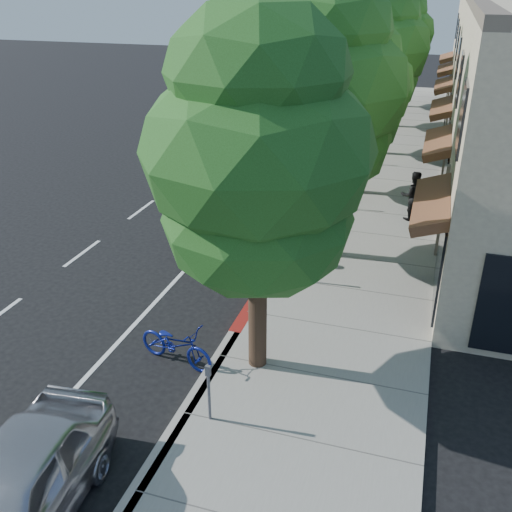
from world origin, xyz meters
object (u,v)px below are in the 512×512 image
at_px(bicycle, 176,344).
at_px(street_tree_3, 374,51).
at_px(near_car_a, 12,496).
at_px(dark_suv_far, 353,100).
at_px(silver_suv, 236,205).
at_px(dark_sedan, 278,178).
at_px(street_tree_4, 387,46).
at_px(street_tree_5, 396,35).
at_px(street_tree_2, 353,90).
at_px(cyclist, 256,238).
at_px(street_tree_1, 322,92).
at_px(white_pickup, 316,123).
at_px(pedestrian, 413,196).
at_px(street_tree_0, 258,159).

bearing_deg(bicycle, street_tree_3, 7.45).
bearing_deg(near_car_a, bicycle, 77.77).
distance_m(street_tree_3, dark_suv_far, 11.32).
height_order(silver_suv, dark_sedan, silver_suv).
bearing_deg(dark_sedan, street_tree_4, 78.58).
distance_m(street_tree_5, silver_suv, 23.02).
bearing_deg(dark_sedan, street_tree_2, 21.07).
bearing_deg(cyclist, street_tree_3, -35.20).
height_order(street_tree_1, white_pickup, street_tree_1).
bearing_deg(dark_sedan, silver_suv, -99.12).
bearing_deg(street_tree_4, dark_suv_far, 117.50).
bearing_deg(bicycle, street_tree_1, -2.79).
relative_size(bicycle, white_pickup, 0.38).
relative_size(bicycle, dark_sedan, 0.42).
bearing_deg(cyclist, street_tree_2, -41.03).
distance_m(street_tree_2, street_tree_3, 6.05).
xyz_separation_m(street_tree_1, dark_sedan, (-2.56, 5.00, -4.30)).
distance_m(street_tree_5, near_car_a, 35.42).
bearing_deg(street_tree_5, street_tree_2, -90.00).
height_order(cyclist, dark_suv_far, cyclist).
distance_m(bicycle, near_car_a, 4.81).
height_order(dark_sedan, pedestrian, pedestrian).
xyz_separation_m(dark_suv_far, pedestrian, (4.93, -18.61, 0.31)).
relative_size(street_tree_4, dark_sedan, 1.60).
bearing_deg(silver_suv, pedestrian, 19.84).
bearing_deg(street_tree_1, street_tree_5, 90.00).
bearing_deg(cyclist, street_tree_0, 169.47).
distance_m(silver_suv, white_pickup, 13.36).
height_order(street_tree_4, silver_suv, street_tree_4).
xyz_separation_m(street_tree_5, bicycle, (-1.81, -30.36, -4.08)).
bearing_deg(silver_suv, dark_sedan, 80.42).
relative_size(cyclist, near_car_a, 0.37).
xyz_separation_m(street_tree_4, silver_suv, (-3.10, -16.50, -3.70)).
height_order(white_pickup, pedestrian, pedestrian).
xyz_separation_m(street_tree_2, silver_suv, (-3.10, -4.50, -3.34)).
xyz_separation_m(street_tree_3, dark_suv_far, (-2.23, 10.29, -4.16)).
distance_m(street_tree_0, street_tree_5, 30.00).
bearing_deg(near_car_a, white_pickup, 85.88).
bearing_deg(cyclist, pedestrian, -70.72).
relative_size(street_tree_0, dark_sedan, 1.69).
relative_size(silver_suv, dark_sedan, 1.26).
height_order(street_tree_5, bicycle, street_tree_5).
height_order(cyclist, near_car_a, cyclist).
bearing_deg(white_pickup, street_tree_3, -47.82).
relative_size(street_tree_0, dark_suv_far, 1.83).
height_order(dark_sedan, near_car_a, near_car_a).
distance_m(dark_sedan, white_pickup, 9.87).
height_order(street_tree_2, street_tree_4, street_tree_4).
relative_size(street_tree_0, street_tree_3, 0.97).
bearing_deg(cyclist, dark_sedan, -19.09).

